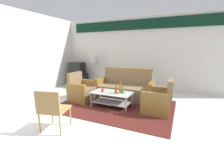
# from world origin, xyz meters

# --- Properties ---
(ground_plane) EXTENTS (14.00, 14.00, 0.00)m
(ground_plane) POSITION_xyz_m (0.00, 0.00, 0.00)
(ground_plane) COLOR white
(wall_back) EXTENTS (6.52, 0.19, 2.80)m
(wall_back) POSITION_xyz_m (0.00, 3.05, 1.48)
(wall_back) COLOR silver
(wall_back) RESTS_ON ground
(wall_left) EXTENTS (0.12, 6.20, 2.80)m
(wall_left) POSITION_xyz_m (-3.26, -0.10, 1.40)
(wall_left) COLOR silver
(wall_left) RESTS_ON ground
(rug) EXTENTS (3.11, 2.25, 0.01)m
(rug) POSITION_xyz_m (-0.04, 0.78, 0.01)
(rug) COLOR #511E19
(rug) RESTS_ON ground
(couch) EXTENTS (1.81, 0.77, 0.96)m
(couch) POSITION_xyz_m (-0.01, 1.51, 0.32)
(couch) COLOR #7F6647
(couch) RESTS_ON rug
(armchair_left) EXTENTS (0.72, 0.78, 0.85)m
(armchair_left) POSITION_xyz_m (-1.18, 0.83, 0.29)
(armchair_left) COLOR #7F6647
(armchair_left) RESTS_ON rug
(armchair_right) EXTENTS (0.73, 0.79, 0.85)m
(armchair_right) POSITION_xyz_m (1.11, 0.84, 0.29)
(armchair_right) COLOR #7F6647
(armchair_right) RESTS_ON rug
(coffee_table) EXTENTS (1.10, 0.60, 0.40)m
(coffee_table) POSITION_xyz_m (-0.11, 0.71, 0.27)
(coffee_table) COLOR silver
(coffee_table) RESTS_ON rug
(bottle_orange) EXTENTS (0.06, 0.06, 0.32)m
(bottle_orange) POSITION_xyz_m (0.11, 0.79, 0.53)
(bottle_orange) COLOR #D85919
(bottle_orange) RESTS_ON coffee_table
(bottle_green) EXTENTS (0.08, 0.08, 0.23)m
(bottle_green) POSITION_xyz_m (0.20, 0.73, 0.50)
(bottle_green) COLOR #2D8C38
(bottle_green) RESTS_ON coffee_table
(bottle_brown) EXTENTS (0.07, 0.07, 0.27)m
(bottle_brown) POSITION_xyz_m (0.06, 0.62, 0.51)
(bottle_brown) COLOR brown
(bottle_brown) RESTS_ON coffee_table
(cup) EXTENTS (0.08, 0.08, 0.10)m
(cup) POSITION_xyz_m (-0.36, 0.64, 0.46)
(cup) COLOR red
(cup) RESTS_ON coffee_table
(tv_stand) EXTENTS (0.80, 0.50, 0.52)m
(tv_stand) POSITION_xyz_m (-2.64, 2.55, 0.26)
(tv_stand) COLOR black
(tv_stand) RESTS_ON ground
(television) EXTENTS (0.61, 0.46, 0.48)m
(television) POSITION_xyz_m (-2.64, 2.55, 0.76)
(television) COLOR black
(television) RESTS_ON tv_stand
(pedestal_fan) EXTENTS (0.36, 0.36, 1.27)m
(pedestal_fan) POSITION_xyz_m (-1.76, 2.60, 1.01)
(pedestal_fan) COLOR #2D2D33
(pedestal_fan) RESTS_ON ground
(wicker_chair) EXTENTS (0.58, 0.58, 0.84)m
(wicker_chair) POSITION_xyz_m (-0.57, -0.98, 0.49)
(wicker_chair) COLOR #AD844C
(wicker_chair) RESTS_ON ground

